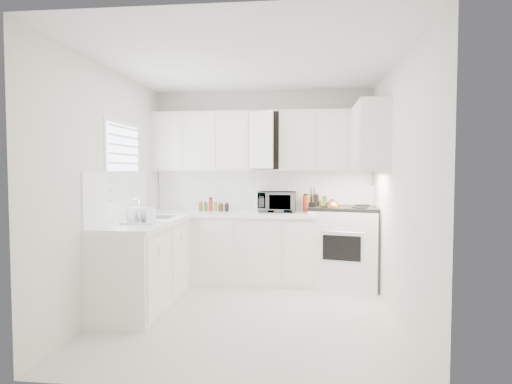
# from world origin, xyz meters

# --- Properties ---
(floor) EXTENTS (3.20, 3.20, 0.00)m
(floor) POSITION_xyz_m (0.00, 0.00, 0.00)
(floor) COLOR silver
(floor) RESTS_ON ground
(ceiling) EXTENTS (3.20, 3.20, 0.00)m
(ceiling) POSITION_xyz_m (0.00, 0.00, 2.60)
(ceiling) COLOR white
(ceiling) RESTS_ON ground
(wall_back) EXTENTS (3.00, 0.00, 3.00)m
(wall_back) POSITION_xyz_m (0.00, 1.60, 1.30)
(wall_back) COLOR white
(wall_back) RESTS_ON ground
(wall_front) EXTENTS (3.00, 0.00, 3.00)m
(wall_front) POSITION_xyz_m (0.00, -1.60, 1.30)
(wall_front) COLOR white
(wall_front) RESTS_ON ground
(wall_left) EXTENTS (0.00, 3.20, 3.20)m
(wall_left) POSITION_xyz_m (-1.50, 0.00, 1.30)
(wall_left) COLOR white
(wall_left) RESTS_ON ground
(wall_right) EXTENTS (0.00, 3.20, 3.20)m
(wall_right) POSITION_xyz_m (1.50, 0.00, 1.30)
(wall_right) COLOR white
(wall_right) RESTS_ON ground
(window_blinds) EXTENTS (0.06, 0.96, 1.06)m
(window_blinds) POSITION_xyz_m (-1.48, 0.35, 1.55)
(window_blinds) COLOR white
(window_blinds) RESTS_ON wall_left
(lower_cabinets_back) EXTENTS (2.22, 0.60, 0.90)m
(lower_cabinets_back) POSITION_xyz_m (-0.39, 1.30, 0.45)
(lower_cabinets_back) COLOR white
(lower_cabinets_back) RESTS_ON floor
(lower_cabinets_left) EXTENTS (0.60, 1.60, 0.90)m
(lower_cabinets_left) POSITION_xyz_m (-1.20, 0.20, 0.45)
(lower_cabinets_left) COLOR white
(lower_cabinets_left) RESTS_ON floor
(countertop_back) EXTENTS (2.24, 0.64, 0.05)m
(countertop_back) POSITION_xyz_m (-0.39, 1.29, 0.93)
(countertop_back) COLOR white
(countertop_back) RESTS_ON lower_cabinets_back
(countertop_left) EXTENTS (0.64, 1.62, 0.05)m
(countertop_left) POSITION_xyz_m (-1.19, 0.20, 0.93)
(countertop_left) COLOR white
(countertop_left) RESTS_ON lower_cabinets_left
(backsplash_back) EXTENTS (2.98, 0.02, 0.55)m
(backsplash_back) POSITION_xyz_m (0.00, 1.59, 1.23)
(backsplash_back) COLOR white
(backsplash_back) RESTS_ON wall_back
(backsplash_left) EXTENTS (0.02, 1.60, 0.55)m
(backsplash_left) POSITION_xyz_m (-1.49, 0.20, 1.23)
(backsplash_left) COLOR white
(backsplash_left) RESTS_ON wall_left
(upper_cabinets_back) EXTENTS (3.00, 0.33, 0.80)m
(upper_cabinets_back) POSITION_xyz_m (0.00, 1.44, 1.50)
(upper_cabinets_back) COLOR white
(upper_cabinets_back) RESTS_ON wall_back
(upper_cabinets_right) EXTENTS (0.33, 0.90, 0.80)m
(upper_cabinets_right) POSITION_xyz_m (1.33, 0.82, 1.50)
(upper_cabinets_right) COLOR white
(upper_cabinets_right) RESTS_ON wall_right
(sink) EXTENTS (0.42, 0.38, 0.30)m
(sink) POSITION_xyz_m (-1.19, 0.55, 1.07)
(sink) COLOR gray
(sink) RESTS_ON countertop_left
(stove) EXTENTS (0.99, 0.88, 1.33)m
(stove) POSITION_xyz_m (1.11, 1.28, 0.66)
(stove) COLOR white
(stove) RESTS_ON floor
(tea_kettle) EXTENTS (0.25, 0.21, 0.22)m
(tea_kettle) POSITION_xyz_m (0.93, 1.12, 1.05)
(tea_kettle) COLOR olive
(tea_kettle) RESTS_ON stove
(frying_pan) EXTENTS (0.36, 0.46, 0.04)m
(frying_pan) POSITION_xyz_m (1.29, 1.44, 0.96)
(frying_pan) COLOR black
(frying_pan) RESTS_ON stove
(microwave) EXTENTS (0.50, 0.29, 0.33)m
(microwave) POSITION_xyz_m (0.21, 1.37, 1.12)
(microwave) COLOR gray
(microwave) RESTS_ON countertop_back
(rice_cooker) EXTENTS (0.23, 0.23, 0.22)m
(rice_cooker) POSITION_xyz_m (0.04, 1.41, 1.06)
(rice_cooker) COLOR white
(rice_cooker) RESTS_ON countertop_back
(paper_towel) EXTENTS (0.12, 0.12, 0.27)m
(paper_towel) POSITION_xyz_m (-0.07, 1.52, 1.08)
(paper_towel) COLOR white
(paper_towel) RESTS_ON countertop_back
(utensil_crock) EXTENTS (0.12, 0.12, 0.34)m
(utensil_crock) POSITION_xyz_m (0.68, 1.20, 1.12)
(utensil_crock) COLOR black
(utensil_crock) RESTS_ON countertop_back
(dish_rack) EXTENTS (0.36, 0.28, 0.20)m
(dish_rack) POSITION_xyz_m (-1.14, -0.06, 1.05)
(dish_rack) COLOR white
(dish_rack) RESTS_ON countertop_left
(spice_left_0) EXTENTS (0.06, 0.06, 0.13)m
(spice_left_0) POSITION_xyz_m (-0.85, 1.42, 1.02)
(spice_left_0) COLOR olive
(spice_left_0) RESTS_ON countertop_back
(spice_left_1) EXTENTS (0.06, 0.06, 0.13)m
(spice_left_1) POSITION_xyz_m (-0.78, 1.33, 1.02)
(spice_left_1) COLOR #38802A
(spice_left_1) RESTS_ON countertop_back
(spice_left_2) EXTENTS (0.06, 0.06, 0.13)m
(spice_left_2) POSITION_xyz_m (-0.70, 1.42, 1.02)
(spice_left_2) COLOR red
(spice_left_2) RESTS_ON countertop_back
(spice_left_3) EXTENTS (0.06, 0.06, 0.13)m
(spice_left_3) POSITION_xyz_m (-0.62, 1.33, 1.02)
(spice_left_3) COLOR gold
(spice_left_3) RESTS_ON countertop_back
(spice_left_4) EXTENTS (0.06, 0.06, 0.13)m
(spice_left_4) POSITION_xyz_m (-0.55, 1.42, 1.02)
(spice_left_4) COLOR #4F3016
(spice_left_4) RESTS_ON countertop_back
(spice_left_5) EXTENTS (0.06, 0.06, 0.13)m
(spice_left_5) POSITION_xyz_m (-0.47, 1.33, 1.02)
(spice_left_5) COLOR black
(spice_left_5) RESTS_ON countertop_back
(sauce_right_0) EXTENTS (0.06, 0.06, 0.19)m
(sauce_right_0) POSITION_xyz_m (0.58, 1.46, 1.05)
(sauce_right_0) COLOR red
(sauce_right_0) RESTS_ON countertop_back
(sauce_right_1) EXTENTS (0.06, 0.06, 0.19)m
(sauce_right_1) POSITION_xyz_m (0.64, 1.40, 1.05)
(sauce_right_1) COLOR gold
(sauce_right_1) RESTS_ON countertop_back
(sauce_right_2) EXTENTS (0.06, 0.06, 0.19)m
(sauce_right_2) POSITION_xyz_m (0.69, 1.46, 1.05)
(sauce_right_2) COLOR #4F3016
(sauce_right_2) RESTS_ON countertop_back
(sauce_right_3) EXTENTS (0.06, 0.06, 0.19)m
(sauce_right_3) POSITION_xyz_m (0.74, 1.40, 1.05)
(sauce_right_3) COLOR black
(sauce_right_3) RESTS_ON countertop_back
(sauce_right_4) EXTENTS (0.06, 0.06, 0.19)m
(sauce_right_4) POSITION_xyz_m (0.80, 1.46, 1.05)
(sauce_right_4) COLOR olive
(sauce_right_4) RESTS_ON countertop_back
(sauce_right_5) EXTENTS (0.06, 0.06, 0.19)m
(sauce_right_5) POSITION_xyz_m (0.85, 1.40, 1.05)
(sauce_right_5) COLOR #38802A
(sauce_right_5) RESTS_ON countertop_back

